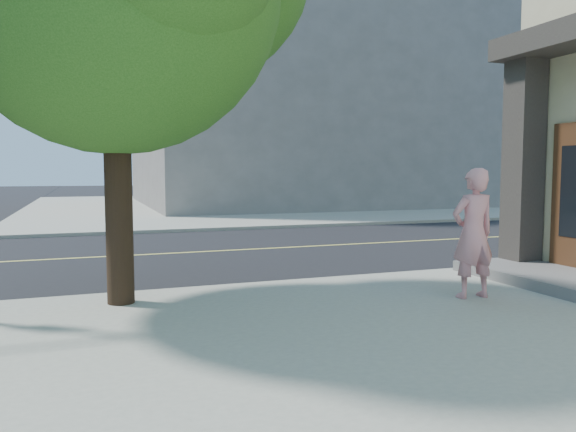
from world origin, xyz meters
name	(u,v)px	position (x,y,z in m)	size (l,w,h in m)	color
sidewalk_ne	(295,204)	(13.50, 21.50, 0.06)	(29.00, 25.00, 0.12)	#989888
filler_ne	(300,83)	(14.00, 22.00, 7.12)	(18.00, 16.00, 14.00)	slate
man_on_phone	(473,233)	(7.25, -2.18, 1.07)	(0.69, 0.46, 1.90)	pink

